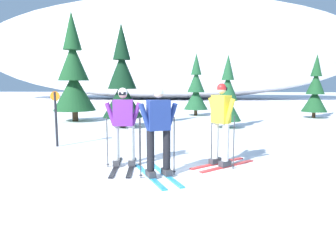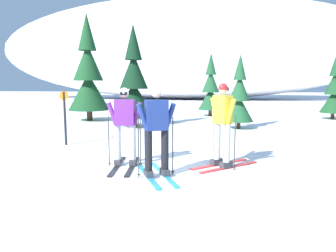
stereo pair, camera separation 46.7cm
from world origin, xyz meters
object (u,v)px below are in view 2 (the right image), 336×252
object	(u,v)px
skier_yellow_jacket	(222,124)
pine_tree_center_left	(134,85)
pine_tree_center	(210,90)
trail_marker_post	(65,115)
skier_purple_jacket	(125,125)
pine_tree_center_right	(239,98)
pine_tree_far_right	(334,92)
pine_tree_far_left	(88,76)
skier_navy_jacket	(156,130)

from	to	relation	value
skier_yellow_jacket	pine_tree_center_left	size ratio (longest dim) A/B	0.43
pine_tree_center	trail_marker_post	bearing A→B (deg)	-115.25
skier_purple_jacket	pine_tree_center_right	distance (m)	6.97
pine_tree_center	pine_tree_far_right	distance (m)	6.36
skier_purple_jacket	pine_tree_center_left	world-z (taller)	pine_tree_center_left
skier_purple_jacket	pine_tree_center_left	bearing A→B (deg)	102.00
pine_tree_far_left	pine_tree_center_right	xyz separation A→B (m)	(7.16, -1.90, -0.93)
skier_yellow_jacket	pine_tree_center_left	xyz separation A→B (m)	(-3.46, 5.99, 0.83)
pine_tree_center_right	pine_tree_far_left	bearing A→B (deg)	165.10
skier_navy_jacket	skier_purple_jacket	distance (m)	1.13
skier_navy_jacket	skier_yellow_jacket	size ratio (longest dim) A/B	0.97
skier_navy_jacket	pine_tree_center	world-z (taller)	pine_tree_center
pine_tree_center_left	pine_tree_far_right	world-z (taller)	pine_tree_center_left
pine_tree_center_right	pine_tree_center	bearing A→B (deg)	103.12
skier_navy_jacket	pine_tree_far_right	world-z (taller)	pine_tree_far_right
skier_navy_jacket	trail_marker_post	world-z (taller)	skier_navy_jacket
skier_yellow_jacket	pine_tree_center_right	bearing A→B (deg)	81.59
pine_tree_far_left	pine_tree_center	distance (m)	6.77
pine_tree_far_left	skier_purple_jacket	bearing A→B (deg)	-63.31
pine_tree_far_left	pine_tree_center_left	xyz separation A→B (m)	(2.79, -2.00, -0.40)
pine_tree_far_left	pine_tree_center_left	bearing A→B (deg)	-35.58
skier_purple_jacket	trail_marker_post	size ratio (longest dim) A/B	1.08
pine_tree_center	skier_yellow_jacket	bearing A→B (deg)	-88.66
pine_tree_far_left	trail_marker_post	world-z (taller)	pine_tree_far_left
pine_tree_center	pine_tree_center_right	size ratio (longest dim) A/B	1.18
skier_navy_jacket	trail_marker_post	xyz separation A→B (m)	(-3.27, 2.82, -0.03)
pine_tree_far_left	trail_marker_post	bearing A→B (deg)	-74.55
skier_navy_jacket	pine_tree_far_left	bearing A→B (deg)	119.06
pine_tree_far_left	trail_marker_post	xyz separation A→B (m)	(1.68, -6.08, -1.28)
skier_purple_jacket	pine_tree_center	size ratio (longest dim) A/B	0.49
skier_purple_jacket	pine_tree_far_left	size ratio (longest dim) A/B	0.33
pine_tree_center	pine_tree_center_right	distance (m)	5.11
pine_tree_far_left	pine_tree_far_right	distance (m)	12.52
skier_purple_jacket	pine_tree_center	bearing A→B (deg)	80.43
skier_navy_jacket	pine_tree_center	bearing A→B (deg)	85.00
pine_tree_center_right	skier_navy_jacket	bearing A→B (deg)	-107.48
skier_yellow_jacket	trail_marker_post	distance (m)	4.96
pine_tree_center_right	trail_marker_post	world-z (taller)	pine_tree_center_right
pine_tree_center_right	pine_tree_center_left	bearing A→B (deg)	-178.76
pine_tree_far_right	pine_tree_far_left	bearing A→B (deg)	-169.92
skier_purple_jacket	skier_navy_jacket	bearing A→B (deg)	-41.39
pine_tree_center	trail_marker_post	size ratio (longest dim) A/B	2.20
skier_yellow_jacket	trail_marker_post	bearing A→B (deg)	157.40
skier_yellow_jacket	trail_marker_post	size ratio (longest dim) A/B	1.14
pine_tree_center	pine_tree_center_right	world-z (taller)	pine_tree_center
skier_yellow_jacket	pine_tree_center	bearing A→B (deg)	91.34
pine_tree_center_left	skier_yellow_jacket	bearing A→B (deg)	-59.97
pine_tree_center_left	pine_tree_far_right	distance (m)	10.39
trail_marker_post	pine_tree_far_right	bearing A→B (deg)	37.91
skier_navy_jacket	pine_tree_center_left	size ratio (longest dim) A/B	0.42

